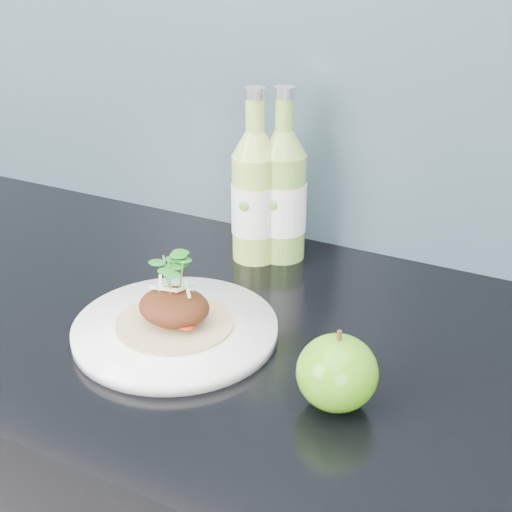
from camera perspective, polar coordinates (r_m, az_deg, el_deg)
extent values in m
cube|color=#668EA0|center=(1.04, 6.23, 19.12)|extent=(4.00, 0.02, 0.70)
cylinder|color=white|center=(0.88, -6.46, -5.87)|extent=(0.30, 0.30, 0.02)
cylinder|color=tan|center=(0.88, -6.49, -5.31)|extent=(0.14, 0.14, 0.00)
ellipsoid|color=#562710|center=(0.86, -6.56, -4.06)|extent=(0.09, 0.08, 0.04)
ellipsoid|color=#3A8A0F|center=(0.75, 6.51, -9.26)|extent=(0.10, 0.10, 0.08)
cylinder|color=#472D14|center=(0.72, 6.68, -6.45)|extent=(0.01, 0.00, 0.01)
cylinder|color=#A6C451|center=(1.04, -0.07, 3.86)|extent=(0.09, 0.09, 0.16)
cone|color=#A6C451|center=(1.01, -0.07, 8.99)|extent=(0.07, 0.07, 0.04)
cylinder|color=#A6C451|center=(1.00, -0.07, 11.24)|extent=(0.03, 0.03, 0.05)
cylinder|color=silver|center=(0.99, -0.08, 12.93)|extent=(0.03, 0.03, 0.01)
cylinder|color=white|center=(1.04, -0.07, 3.88)|extent=(0.09, 0.09, 0.07)
ellipsoid|color=#59A533|center=(1.01, -0.98, 4.01)|extent=(0.02, 0.00, 0.02)
cylinder|color=#7EAB47|center=(1.05, 2.14, 3.94)|extent=(0.07, 0.07, 0.16)
cone|color=#7EAB47|center=(1.01, 2.23, 9.05)|extent=(0.07, 0.07, 0.04)
cylinder|color=#7EAB47|center=(1.00, 2.27, 11.30)|extent=(0.03, 0.03, 0.05)
cylinder|color=silver|center=(1.00, 2.30, 12.98)|extent=(0.03, 0.03, 0.01)
cylinder|color=white|center=(1.05, 2.14, 3.97)|extent=(0.07, 0.07, 0.07)
ellipsoid|color=#59A533|center=(1.01, 1.31, 4.10)|extent=(0.02, 0.00, 0.02)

